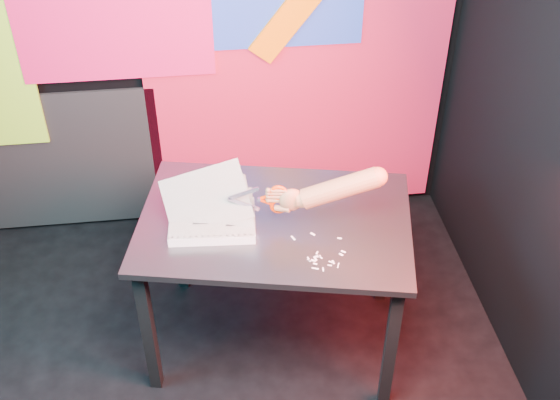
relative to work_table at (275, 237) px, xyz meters
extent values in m
cube|color=#BE1736|center=(0.23, 0.99, 0.20)|extent=(1.60, 0.02, 1.60)
cube|color=#DD1554|center=(-0.67, 0.97, 0.70)|extent=(0.95, 0.02, 0.80)
cube|color=black|center=(-1.17, 0.99, -0.20)|extent=(1.30, 0.02, 0.85)
cube|color=black|center=(-0.57, -0.21, -0.29)|extent=(0.06, 0.06, 0.72)
cube|color=black|center=(-0.44, 0.42, -0.29)|extent=(0.06, 0.06, 0.72)
cube|color=black|center=(0.44, -0.42, -0.29)|extent=(0.06, 0.06, 0.72)
cube|color=black|center=(0.57, 0.21, -0.29)|extent=(0.06, 0.06, 0.72)
cube|color=#39393E|center=(0.00, 0.00, 0.08)|extent=(1.29, 0.99, 0.03)
cube|color=white|center=(-0.26, 0.00, 0.12)|extent=(0.37, 0.28, 0.04)
cube|color=silver|center=(-0.26, 0.00, 0.14)|extent=(0.37, 0.28, 0.00)
cube|color=silver|center=(-0.26, 0.00, 0.14)|extent=(0.35, 0.27, 0.11)
cube|color=silver|center=(-0.27, 0.01, 0.17)|extent=(0.36, 0.23, 0.19)
cube|color=silver|center=(-0.28, 0.03, 0.21)|extent=(0.39, 0.19, 0.26)
cylinder|color=black|center=(-0.43, -0.11, 0.14)|extent=(0.01, 0.01, 0.00)
cylinder|color=black|center=(-0.41, -0.11, 0.14)|extent=(0.01, 0.01, 0.00)
cylinder|color=black|center=(-0.38, -0.12, 0.14)|extent=(0.01, 0.01, 0.00)
cylinder|color=black|center=(-0.36, -0.12, 0.14)|extent=(0.01, 0.01, 0.00)
cylinder|color=black|center=(-0.33, -0.12, 0.14)|extent=(0.01, 0.01, 0.00)
cylinder|color=black|center=(-0.31, -0.12, 0.14)|extent=(0.01, 0.01, 0.00)
cylinder|color=black|center=(-0.28, -0.12, 0.14)|extent=(0.01, 0.01, 0.00)
cylinder|color=black|center=(-0.26, -0.12, 0.14)|extent=(0.01, 0.01, 0.00)
cylinder|color=black|center=(-0.23, -0.13, 0.14)|extent=(0.01, 0.01, 0.00)
cylinder|color=black|center=(-0.21, -0.13, 0.14)|extent=(0.01, 0.01, 0.00)
cylinder|color=black|center=(-0.19, -0.13, 0.14)|extent=(0.01, 0.01, 0.00)
cylinder|color=black|center=(-0.16, -0.13, 0.14)|extent=(0.01, 0.01, 0.00)
cylinder|color=black|center=(-0.14, -0.13, 0.14)|extent=(0.01, 0.01, 0.00)
cylinder|color=black|center=(-0.11, -0.13, 0.14)|extent=(0.01, 0.01, 0.00)
cylinder|color=black|center=(-0.41, 0.12, 0.14)|extent=(0.01, 0.01, 0.00)
cylinder|color=black|center=(-0.39, 0.12, 0.14)|extent=(0.01, 0.01, 0.00)
cylinder|color=black|center=(-0.36, 0.12, 0.14)|extent=(0.01, 0.01, 0.00)
cylinder|color=black|center=(-0.34, 0.12, 0.14)|extent=(0.01, 0.01, 0.00)
cylinder|color=black|center=(-0.32, 0.12, 0.14)|extent=(0.01, 0.01, 0.00)
cylinder|color=black|center=(-0.29, 0.12, 0.14)|extent=(0.01, 0.01, 0.00)
cylinder|color=black|center=(-0.27, 0.11, 0.14)|extent=(0.01, 0.01, 0.00)
cylinder|color=black|center=(-0.24, 0.11, 0.14)|extent=(0.01, 0.01, 0.00)
cylinder|color=black|center=(-0.22, 0.11, 0.14)|extent=(0.01, 0.01, 0.00)
cylinder|color=black|center=(-0.19, 0.11, 0.14)|extent=(0.01, 0.01, 0.00)
cylinder|color=black|center=(-0.17, 0.11, 0.14)|extent=(0.01, 0.01, 0.00)
cylinder|color=black|center=(-0.15, 0.11, 0.14)|extent=(0.01, 0.01, 0.00)
cylinder|color=black|center=(-0.12, 0.10, 0.14)|extent=(0.01, 0.01, 0.00)
cylinder|color=black|center=(-0.10, 0.10, 0.14)|extent=(0.01, 0.01, 0.00)
cube|color=black|center=(-0.34, 0.05, 0.14)|extent=(0.07, 0.02, 0.00)
cube|color=black|center=(-0.24, 0.02, 0.14)|extent=(0.05, 0.01, 0.00)
cube|color=black|center=(-0.30, -0.04, 0.14)|extent=(0.08, 0.02, 0.00)
cube|color=black|center=(-0.19, -0.07, 0.14)|extent=(0.04, 0.01, 0.00)
cube|color=#9BA1C0|center=(-0.13, -0.02, 0.26)|extent=(0.13, 0.02, 0.07)
cube|color=#9BA1C0|center=(-0.13, -0.02, 0.21)|extent=(0.13, 0.02, 0.07)
cylinder|color=#9BA1C0|center=(-0.07, -0.03, 0.23)|extent=(0.02, 0.01, 0.01)
cube|color=#EE2C00|center=(-0.04, -0.03, 0.22)|extent=(0.05, 0.02, 0.03)
cube|color=#EE2C00|center=(-0.04, -0.03, 0.25)|extent=(0.05, 0.02, 0.03)
torus|color=#EE2C00|center=(0.01, -0.04, 0.27)|extent=(0.07, 0.03, 0.07)
torus|color=#EE2C00|center=(0.01, -0.04, 0.20)|extent=(0.07, 0.03, 0.07)
ellipsoid|color=#9C5134|center=(0.06, -0.05, 0.23)|extent=(0.10, 0.06, 0.11)
cylinder|color=#9C5134|center=(0.01, -0.04, 0.23)|extent=(0.08, 0.03, 0.02)
cylinder|color=#9C5134|center=(0.01, -0.04, 0.25)|extent=(0.07, 0.03, 0.02)
cylinder|color=#9C5134|center=(0.01, -0.04, 0.27)|extent=(0.07, 0.03, 0.02)
cylinder|color=#9C5134|center=(0.01, -0.04, 0.28)|extent=(0.06, 0.03, 0.02)
cylinder|color=#9C5134|center=(0.03, -0.06, 0.20)|extent=(0.07, 0.05, 0.03)
cylinder|color=#9C5134|center=(0.11, -0.06, 0.24)|extent=(0.07, 0.08, 0.07)
cylinder|color=#9C5134|center=(0.26, -0.08, 0.30)|extent=(0.33, 0.13, 0.20)
sphere|color=#9C5134|center=(0.40, -0.10, 0.36)|extent=(0.08, 0.08, 0.08)
cube|color=silver|center=(0.20, -0.29, 0.10)|extent=(0.01, 0.02, 0.00)
cube|color=silver|center=(0.25, -0.23, 0.10)|extent=(0.02, 0.02, 0.00)
cube|color=silver|center=(0.25, -0.15, 0.10)|extent=(0.02, 0.01, 0.00)
cube|color=silver|center=(0.15, -0.11, 0.10)|extent=(0.02, 0.02, 0.00)
cube|color=silver|center=(0.22, -0.31, 0.10)|extent=(0.01, 0.03, 0.00)
cube|color=silver|center=(0.15, -0.25, 0.10)|extent=(0.02, 0.03, 0.00)
cube|color=silver|center=(0.10, -0.27, 0.10)|extent=(0.02, 0.02, 0.00)
cube|color=silver|center=(0.13, -0.29, 0.10)|extent=(0.02, 0.01, 0.00)
cube|color=silver|center=(0.11, -0.27, 0.10)|extent=(0.01, 0.01, 0.00)
cube|color=silver|center=(0.19, -0.29, 0.10)|extent=(0.02, 0.01, 0.00)
cube|color=silver|center=(0.24, -0.25, 0.10)|extent=(0.02, 0.02, 0.00)
cube|color=silver|center=(0.12, -0.32, 0.10)|extent=(0.03, 0.02, 0.00)
cube|color=silver|center=(0.06, -0.13, 0.10)|extent=(0.02, 0.03, 0.00)
cube|color=silver|center=(0.12, -0.27, 0.10)|extent=(0.02, 0.02, 0.00)
cube|color=silver|center=(0.14, -0.25, 0.10)|extent=(0.03, 0.01, 0.00)
cube|color=silver|center=(0.10, -0.26, 0.10)|extent=(0.01, 0.02, 0.00)
cube|color=silver|center=(0.18, -0.31, 0.10)|extent=(0.02, 0.01, 0.00)
cube|color=silver|center=(0.13, -0.26, 0.10)|extent=(0.01, 0.03, 0.00)
cube|color=silver|center=(0.15, -0.33, 0.10)|extent=(0.01, 0.02, 0.00)
cube|color=silver|center=(0.14, -0.23, 0.10)|extent=(0.01, 0.02, 0.00)
camera|label=1|loc=(-0.26, -2.28, 2.00)|focal=45.00mm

